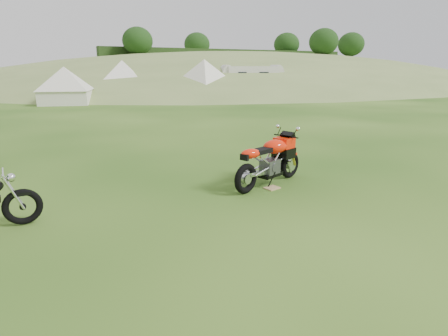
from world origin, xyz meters
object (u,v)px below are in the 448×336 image
tent_left (65,84)px  tent_right (204,79)px  sport_motorcycle (270,157)px  caravan (251,81)px  plywood_board (272,188)px  tent_mid (123,79)px

tent_left → tent_right: tent_right is taller
tent_left → tent_right: size_ratio=0.88×
sport_motorcycle → tent_right: (7.78, 18.40, 0.77)m
tent_left → caravan: 13.04m
plywood_board → tent_left: size_ratio=0.10×
plywood_board → tent_left: bearing=93.5°
sport_motorcycle → tent_left: bearing=77.0°
sport_motorcycle → tent_left: (-1.23, 18.73, 0.62)m
tent_mid → caravan: size_ratio=0.63×
tent_mid → tent_right: tent_right is taller
plywood_board → tent_left: 19.01m
tent_right → tent_mid: bearing=123.5°
tent_right → caravan: (4.03, 0.27, -0.21)m
sport_motorcycle → tent_mid: 22.01m
tent_right → caravan: bearing=-17.3°
plywood_board → tent_left: (-1.15, 18.94, 1.16)m
sport_motorcycle → tent_left: size_ratio=0.68×
tent_right → caravan: 4.05m
tent_left → sport_motorcycle: bearing=-67.9°
tent_mid → caravan: 9.36m
tent_mid → caravan: tent_mid is taller
tent_left → tent_mid: size_ratio=0.90×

